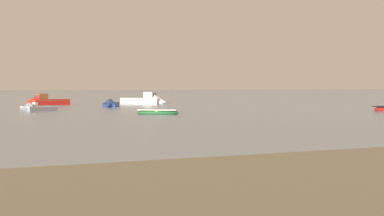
{
  "coord_description": "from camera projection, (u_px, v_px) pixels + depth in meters",
  "views": [
    {
      "loc": [
        -60.11,
        -25.2,
        2.51
      ],
      "look_at": [
        -33.09,
        31.32,
        0.25
      ],
      "focal_mm": 55.91,
      "sensor_mm": 36.0,
      "label": 1
    }
  ],
  "objects": [
    {
      "name": "rowboat_moored_0",
      "position": [
        158.0,
        112.0,
        54.12
      ],
      "size": [
        3.94,
        3.2,
        0.61
      ],
      "rotation": [
        0.0,
        0.0,
        5.7
      ],
      "color": "#23602D",
      "rests_on": "ground"
    },
    {
      "name": "motorboat_moored_0",
      "position": [
        148.0,
        101.0,
        86.85
      ],
      "size": [
        6.47,
        6.22,
        2.54
      ],
      "rotation": [
        0.0,
        0.0,
        5.54
      ],
      "color": "white",
      "rests_on": "ground"
    },
    {
      "name": "motorboat_moored_2",
      "position": [
        34.0,
        109.0,
        60.63
      ],
      "size": [
        4.4,
        3.3,
        1.45
      ],
      "rotation": [
        0.0,
        0.0,
        3.64
      ],
      "color": "gray",
      "rests_on": "ground"
    },
    {
      "name": "motorboat_moored_4",
      "position": [
        110.0,
        105.0,
        72.84
      ],
      "size": [
        3.28,
        4.58,
        1.5
      ],
      "rotation": [
        0.0,
        0.0,
        4.26
      ],
      "color": "navy",
      "rests_on": "ground"
    },
    {
      "name": "motorboat_moored_5",
      "position": [
        43.0,
        102.0,
        80.55
      ],
      "size": [
        6.46,
        3.84,
        2.32
      ],
      "rotation": [
        0.0,
        0.0,
        3.44
      ],
      "color": "red",
      "rests_on": "ground"
    }
  ]
}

